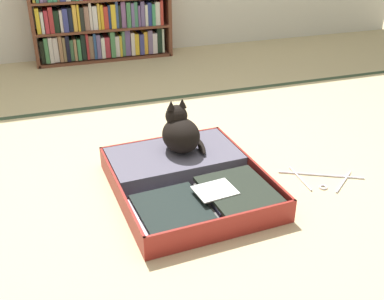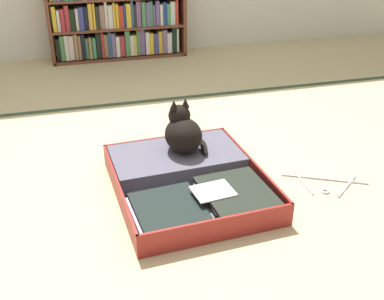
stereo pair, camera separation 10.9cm
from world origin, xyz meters
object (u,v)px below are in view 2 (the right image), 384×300
at_px(bookshelf, 116,14).
at_px(open_suitcase, 187,178).
at_px(black_cat, 183,132).
at_px(clothes_hanger, 325,183).

height_order(bookshelf, open_suitcase, bookshelf).
bearing_deg(bookshelf, black_cat, -88.56).
xyz_separation_m(bookshelf, clothes_hanger, (0.69, -2.46, -0.39)).
distance_m(open_suitcase, black_cat, 0.24).
bearing_deg(bookshelf, open_suitcase, -89.32).
xyz_separation_m(bookshelf, open_suitcase, (0.03, -2.30, -0.34)).
distance_m(black_cat, clothes_hanger, 0.75).
relative_size(bookshelf, black_cat, 4.54).
xyz_separation_m(black_cat, clothes_hanger, (0.64, -0.34, -0.21)).
height_order(black_cat, clothes_hanger, black_cat).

